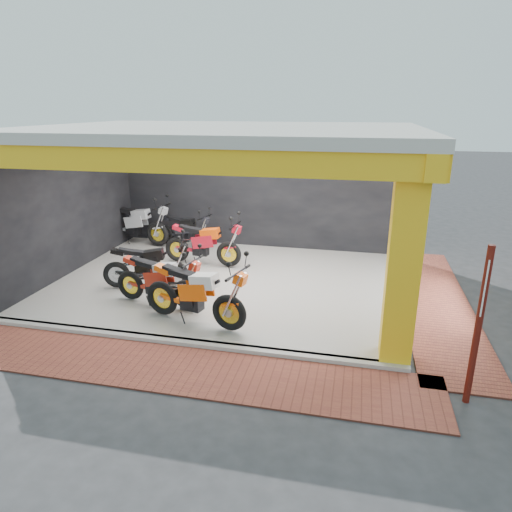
{
  "coord_description": "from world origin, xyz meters",
  "views": [
    {
      "loc": [
        2.99,
        -7.89,
        4.12
      ],
      "look_at": [
        0.82,
        1.63,
        0.9
      ],
      "focal_mm": 32.0,
      "sensor_mm": 36.0,
      "label": 1
    }
  ],
  "objects": [
    {
      "name": "ground",
      "position": [
        0.0,
        0.0,
        0.0
      ],
      "size": [
        80.0,
        80.0,
        0.0
      ],
      "primitive_type": "plane",
      "color": "#2D2D30",
      "rests_on": "ground"
    },
    {
      "name": "showroom_floor",
      "position": [
        0.0,
        2.0,
        0.05
      ],
      "size": [
        8.0,
        6.0,
        0.1
      ],
      "primitive_type": "cube",
      "color": "silver",
      "rests_on": "ground"
    },
    {
      "name": "showroom_ceiling",
      "position": [
        0.0,
        2.0,
        3.6
      ],
      "size": [
        8.4,
        6.4,
        0.2
      ],
      "primitive_type": "cube",
      "color": "beige",
      "rests_on": "corner_column"
    },
    {
      "name": "back_wall",
      "position": [
        0.0,
        5.1,
        1.75
      ],
      "size": [
        8.2,
        0.2,
        3.5
      ],
      "primitive_type": "cube",
      "color": "black",
      "rests_on": "ground"
    },
    {
      "name": "left_wall",
      "position": [
        -4.1,
        2.0,
        1.75
      ],
      "size": [
        0.2,
        6.2,
        3.5
      ],
      "primitive_type": "cube",
      "color": "black",
      "rests_on": "ground"
    },
    {
      "name": "corner_column",
      "position": [
        3.75,
        -0.75,
        1.75
      ],
      "size": [
        0.5,
        0.5,
        3.5
      ],
      "primitive_type": "cube",
      "color": "yellow",
      "rests_on": "ground"
    },
    {
      "name": "header_beam_front",
      "position": [
        0.0,
        -1.0,
        3.3
      ],
      "size": [
        8.4,
        0.3,
        0.4
      ],
      "primitive_type": "cube",
      "color": "yellow",
      "rests_on": "corner_column"
    },
    {
      "name": "header_beam_right",
      "position": [
        4.0,
        2.0,
        3.3
      ],
      "size": [
        0.3,
        6.4,
        0.4
      ],
      "primitive_type": "cube",
      "color": "yellow",
      "rests_on": "corner_column"
    },
    {
      "name": "floor_kerb",
      "position": [
        0.0,
        -1.02,
        0.05
      ],
      "size": [
        8.0,
        0.2,
        0.1
      ],
      "primitive_type": "cube",
      "color": "silver",
      "rests_on": "ground"
    },
    {
      "name": "paver_front",
      "position": [
        0.0,
        -1.8,
        0.01
      ],
      "size": [
        9.0,
        1.4,
        0.03
      ],
      "primitive_type": "cube",
      "color": "brown",
      "rests_on": "ground"
    },
    {
      "name": "paver_right",
      "position": [
        4.8,
        2.0,
        0.01
      ],
      "size": [
        1.4,
        7.0,
        0.03
      ],
      "primitive_type": "cube",
      "color": "brown",
      "rests_on": "ground"
    },
    {
      "name": "signpost",
      "position": [
        4.72,
        -1.67,
        1.31
      ],
      "size": [
        0.11,
        0.33,
        2.4
      ],
      "rotation": [
        0.0,
        0.0,
        -0.26
      ],
      "color": "#59150D",
      "rests_on": "ground"
    },
    {
      "name": "moto_hero",
      "position": [
        0.79,
        -0.5,
        0.82
      ],
      "size": [
        2.5,
        1.4,
        1.44
      ],
      "primitive_type": null,
      "rotation": [
        0.0,
        0.0,
        -0.23
      ],
      "color": "#FF590A",
      "rests_on": "showroom_floor"
    },
    {
      "name": "moto_row_a",
      "position": [
        -0.31,
        0.18,
        0.76
      ],
      "size": [
        2.26,
        1.15,
        1.32
      ],
      "primitive_type": null,
      "rotation": [
        0.0,
        0.0,
        -0.17
      ],
      "color": "#B22413",
      "rests_on": "showroom_floor"
    },
    {
      "name": "moto_row_b",
      "position": [
        -1.01,
        1.29,
        0.74
      ],
      "size": [
        2.21,
        1.24,
        1.27
      ],
      "primitive_type": null,
      "rotation": [
        0.0,
        0.0,
        0.24
      ],
      "color": "black",
      "rests_on": "showroom_floor"
    },
    {
      "name": "moto_row_c",
      "position": [
        -0.2,
        2.93,
        0.79
      ],
      "size": [
        2.3,
        0.96,
        1.38
      ],
      "primitive_type": null,
      "rotation": [
        0.0,
        0.0,
        -0.06
      ],
      "color": "red",
      "rests_on": "showroom_floor"
    },
    {
      "name": "moto_row_d",
      "position": [
        -1.45,
        4.25,
        0.69
      ],
      "size": [
        2.05,
        1.14,
        1.19
      ],
      "primitive_type": null,
      "rotation": [
        0.0,
        0.0,
        -0.23
      ],
      "color": "black",
      "rests_on": "showroom_floor"
    },
    {
      "name": "moto_row_e",
      "position": [
        -2.8,
        4.26,
        0.84
      ],
      "size": [
        2.53,
        1.24,
        1.48
      ],
      "primitive_type": null,
      "rotation": [
        0.0,
        0.0,
        -0.15
      ],
      "color": "#ACAEB4",
      "rests_on": "showroom_floor"
    }
  ]
}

